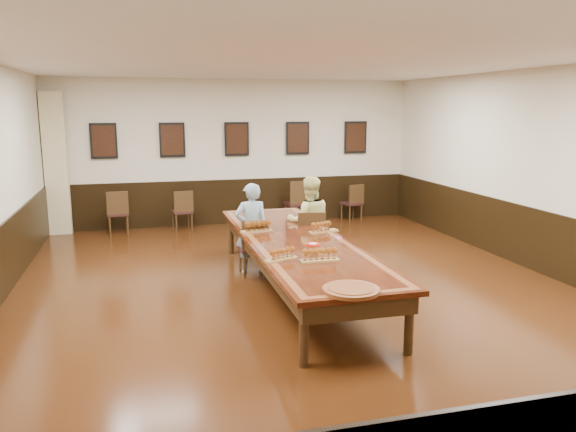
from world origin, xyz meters
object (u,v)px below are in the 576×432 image
object	(u,v)px
chair_man	(253,246)
chair_woman	(310,239)
person_man	(251,228)
carved_platter	(351,290)
spare_chair_c	(297,202)
spare_chair_b	(182,210)
spare_chair_d	(352,202)
conference_table	(297,249)
spare_chair_a	(118,212)
person_woman	(309,222)

from	to	relation	value
chair_man	chair_woman	distance (m)	0.99
person_man	carved_platter	distance (m)	3.40
chair_woman	spare_chair_c	world-z (taller)	spare_chair_c
spare_chair_b	spare_chair_d	distance (m)	3.89
chair_woman	person_man	bearing A→B (deg)	12.86
spare_chair_d	conference_table	xyz separation A→B (m)	(-2.62, -4.62, 0.18)
chair_man	person_man	world-z (taller)	person_man
carved_platter	conference_table	bearing A→B (deg)	87.93
spare_chair_a	spare_chair_b	xyz separation A→B (m)	(1.32, 0.03, -0.02)
spare_chair_a	spare_chair_d	size ratio (longest dim) A/B	1.06
spare_chair_d	conference_table	world-z (taller)	spare_chair_d
spare_chair_c	carved_platter	distance (m)	7.03
spare_chair_c	spare_chair_d	bearing A→B (deg)	177.61
chair_man	spare_chair_c	xyz separation A→B (m)	(1.72, 3.60, 0.04)
spare_chair_a	chair_woman	bearing A→B (deg)	128.25
spare_chair_c	person_woman	size ratio (longest dim) A/B	0.67
carved_platter	chair_man	bearing A→B (deg)	96.28
spare_chair_a	conference_table	xyz separation A→B (m)	(2.59, -4.53, 0.16)
spare_chair_b	person_man	size ratio (longest dim) A/B	0.60
spare_chair_d	person_man	world-z (taller)	person_man
spare_chair_b	person_woman	size ratio (longest dim) A/B	0.58
chair_woman	spare_chair_d	distance (m)	4.07
spare_chair_c	carved_platter	world-z (taller)	spare_chair_c
spare_chair_a	person_man	size ratio (longest dim) A/B	0.63
spare_chair_a	spare_chair_c	bearing A→B (deg)	176.31
chair_man	spare_chair_a	world-z (taller)	spare_chair_a
conference_table	spare_chair_d	bearing A→B (deg)	60.47
chair_man	person_man	distance (m)	0.29
chair_woman	spare_chair_b	bearing A→B (deg)	-53.15
chair_man	spare_chair_a	bearing A→B (deg)	-59.97
spare_chair_a	person_woman	distance (m)	4.56
person_woman	conference_table	size ratio (longest dim) A/B	0.30
spare_chair_a	person_woman	xyz separation A→B (m)	(3.14, -3.30, 0.29)
person_woman	spare_chair_c	bearing A→B (deg)	-93.18
spare_chair_a	conference_table	size ratio (longest dim) A/B	0.18
conference_table	spare_chair_a	bearing A→B (deg)	119.76
spare_chair_a	spare_chair_d	distance (m)	5.21
chair_woman	carved_platter	bearing A→B (deg)	88.86
spare_chair_a	carved_platter	xyz separation A→B (m)	(2.50, -6.85, 0.32)
chair_woman	spare_chair_b	distance (m)	3.87
spare_chair_d	person_woman	distance (m)	3.99
conference_table	chair_woman	bearing A→B (deg)	64.56
chair_woman	carved_platter	xyz separation A→B (m)	(-0.62, -3.45, 0.30)
person_woman	carved_platter	size ratio (longest dim) A/B	2.46
conference_table	person_man	bearing A→B (deg)	112.86
spare_chair_c	person_man	xyz separation A→B (m)	(-1.72, -3.51, 0.22)
spare_chair_b	conference_table	distance (m)	4.73
person_woman	person_man	bearing A→B (deg)	18.46
spare_chair_a	person_man	xyz separation A→B (m)	(2.14, -3.47, 0.26)
spare_chair_c	person_woman	world-z (taller)	person_woman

